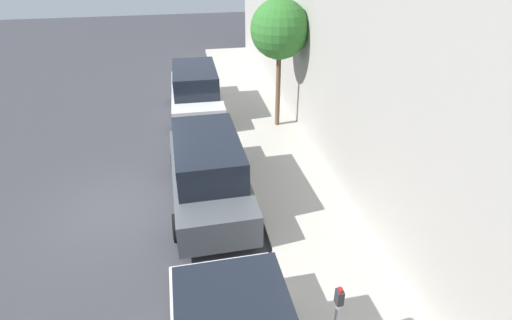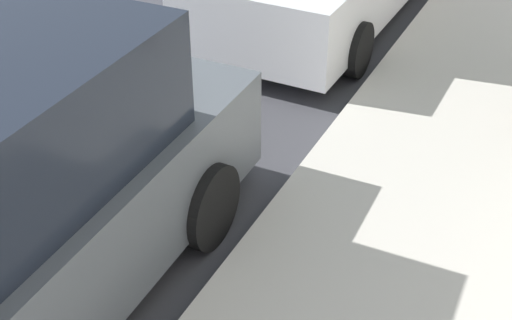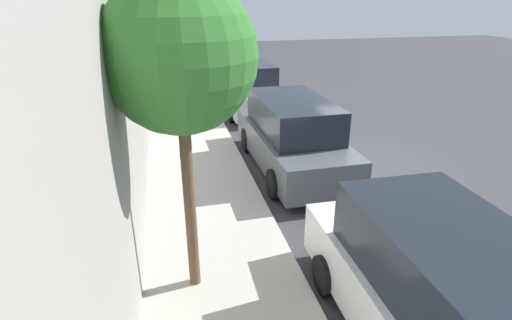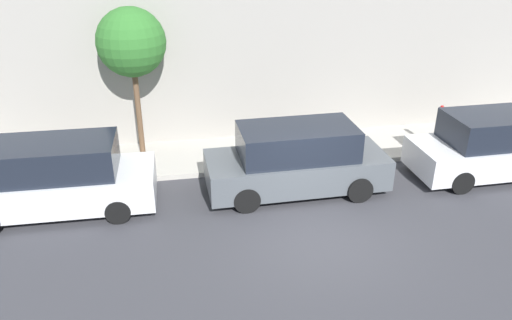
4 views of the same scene
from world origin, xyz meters
name	(u,v)px [view 3 (image 3 of 4)]	position (x,y,z in m)	size (l,w,h in m)	color
ground_plane	(369,161)	(0.00, 0.00, 0.00)	(60.00, 60.00, 0.00)	#38383D
sidewalk	(199,174)	(4.77, 0.00, 0.07)	(2.55, 32.00, 0.15)	#B2ADA3
parked_minivan_nearest	(247,87)	(2.22, -6.00, 0.92)	(2.02, 4.93, 1.90)	silver
parked_minivan_second	(292,136)	(2.29, -0.03, 0.92)	(2.02, 4.93, 1.90)	#4C5156
parked_minivan_third	(446,303)	(2.35, 6.23, 0.92)	(2.02, 4.92, 1.90)	silver
parking_meter_near	(206,91)	(3.95, -5.13, 1.04)	(0.11, 0.15, 1.45)	#ADADB2
street_tree	(179,58)	(5.23, 4.21, 3.64)	(2.01, 2.01, 4.51)	brown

